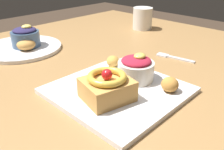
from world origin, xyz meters
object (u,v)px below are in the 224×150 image
coffee_mug (143,18)px  back_pastry (26,44)px  back_plate (22,48)px  fork (172,57)px  fritter_front (113,61)px  fritter_middle (170,84)px  berry_ramekin (136,68)px  back_ramekin (25,37)px  cake_slice (107,87)px  front_plate (118,90)px

coffee_mug → back_pastry: bearing=170.4°
back_plate → fork: (0.30, -0.42, -0.00)m
fritter_front → fritter_middle: 0.19m
fritter_middle → fork: size_ratio=0.32×
fritter_middle → fork: (0.21, 0.12, -0.03)m
berry_ramekin → coffee_mug: coffee_mug is taller
back_pastry → back_plate: bearing=86.7°
back_ramekin → back_pastry: (-0.02, -0.03, -0.02)m
fork → cake_slice: bearing=88.3°
cake_slice → fork: 0.34m
berry_ramekin → back_pastry: 0.41m
fritter_front → back_ramekin: bearing=103.9°
fritter_front → back_pastry: back_pastry is taller
cake_slice → back_ramekin: (0.05, 0.45, 0.00)m
fritter_middle → fork: 0.24m
coffee_mug → fork: bearing=-126.4°
cake_slice → fritter_middle: size_ratio=2.93×
front_plate → back_ramekin: bearing=90.2°
fritter_middle → fork: fritter_middle is taller
fritter_middle → coffee_mug: 0.59m
fritter_front → back_pastry: 0.32m
front_plate → berry_ramekin: 0.08m
fritter_front → back_plate: fritter_front is taller
coffee_mug → fritter_front: bearing=-152.3°
fritter_middle → front_plate: bearing=127.8°
berry_ramekin → back_ramekin: 0.44m
front_plate → berry_ramekin: (0.07, 0.00, 0.04)m
berry_ramekin → fork: 0.22m
back_ramekin → cake_slice: bearing=-96.2°
berry_ramekin → fritter_front: 0.10m
front_plate → back_plate: (-0.02, 0.45, 0.00)m
back_ramekin → coffee_mug: (0.50, -0.12, 0.00)m
cake_slice → fritter_front: (0.13, 0.11, -0.01)m
back_plate → coffee_mug: bearing=-14.5°
back_ramekin → back_pastry: back_ramekin is taller
cake_slice → fritter_middle: (0.12, -0.08, -0.01)m
fritter_middle → back_plate: 0.55m
berry_ramekin → back_plate: berry_ramekin is taller
berry_ramekin → fritter_middle: size_ratio=2.25×
berry_ramekin → back_plate: (-0.08, 0.45, -0.04)m
cake_slice → fritter_middle: bearing=-32.7°
fork → front_plate: bearing=86.5°
front_plate → back_ramekin: (-0.00, 0.44, 0.04)m
berry_ramekin → fritter_front: berry_ramekin is taller
cake_slice → back_ramekin: bearing=83.8°
back_plate → back_pastry: back_pastry is taller
back_pastry → front_plate: bearing=-87.2°
back_plate → front_plate: bearing=-87.8°
back_ramekin → fork: size_ratio=0.76×
fritter_front → fork: bearing=-19.4°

